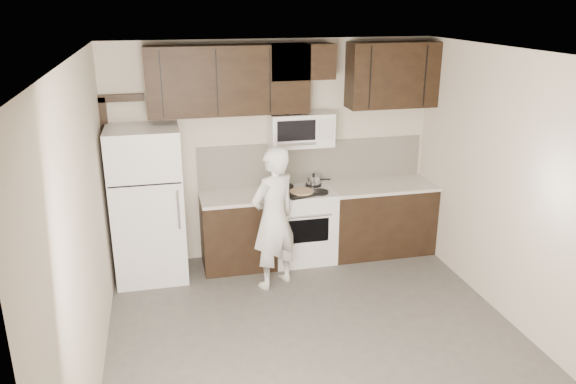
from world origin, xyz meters
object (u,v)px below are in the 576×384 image
object	(u,v)px
refrigerator	(148,204)
microwave	(301,129)
stove	(302,224)
person	(274,218)

from	to	relation	value
refrigerator	microwave	bearing A→B (deg)	5.15
stove	person	world-z (taller)	person
stove	microwave	xyz separation A→B (m)	(-0.00, 0.12, 1.19)
microwave	person	world-z (taller)	microwave
stove	refrigerator	distance (m)	1.90
microwave	refrigerator	xyz separation A→B (m)	(-1.85, -0.17, -0.75)
refrigerator	person	bearing A→B (deg)	-22.11
microwave	person	bearing A→B (deg)	-124.19
microwave	person	size ratio (longest dim) A/B	0.46
stove	person	distance (m)	0.86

